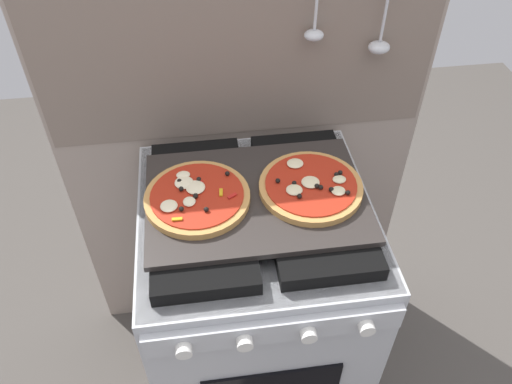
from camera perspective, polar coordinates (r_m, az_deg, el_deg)
name	(u,v)px	position (r m, az deg, el deg)	size (l,w,h in m)	color
ground_plane	(256,371)	(2.00, 0.00, -19.48)	(4.00, 4.00, 0.00)	#4C4742
kitchen_backsplash	(242,151)	(1.59, -1.61, 4.66)	(1.10, 0.09, 1.55)	gray
stove	(256,303)	(1.61, 0.01, -12.34)	(0.60, 0.64, 0.90)	#B7BABF
baking_tray	(256,197)	(1.26, 0.00, -0.59)	(0.54, 0.38, 0.02)	#2D2826
pizza_left	(197,196)	(1.24, -6.69, -0.48)	(0.26, 0.26, 0.03)	#C18947
pizza_right	(311,187)	(1.26, 6.19, 0.60)	(0.26, 0.26, 0.03)	#C18947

